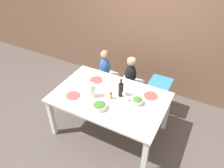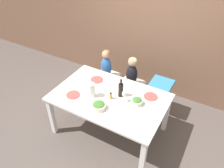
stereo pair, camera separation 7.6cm
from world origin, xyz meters
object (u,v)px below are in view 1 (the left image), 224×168
salad_bowl_large (100,106)px  wine_bottle (121,89)px  person_child_left (105,63)px  dinner_plate_back_right (151,96)px  paper_towel_roll (92,90)px  chair_right_highchair (160,89)px  dinner_plate_back_left (96,80)px  person_child_center (131,71)px  dinner_plate_front_left (73,96)px  chair_far_left (105,79)px  chair_far_center (130,87)px  wine_glass_near (125,94)px  salad_bowl_small (137,101)px

salad_bowl_large → wine_bottle: bearing=70.9°
person_child_left → dinner_plate_back_right: person_child_left is taller
paper_towel_roll → chair_right_highchair: bearing=49.2°
salad_bowl_large → dinner_plate_back_right: salad_bowl_large is taller
chair_right_highchair → dinner_plate_back_left: (-0.94, -0.52, 0.20)m
person_child_center → dinner_plate_front_left: size_ratio=2.63×
chair_far_left → chair_far_center: (0.52, 0.00, 0.00)m
chair_far_center → wine_bottle: (0.14, -0.68, 0.46)m
chair_far_left → dinner_plate_back_left: 0.64m
chair_right_highchair → person_child_center: person_child_center is taller
wine_bottle → salad_bowl_large: wine_bottle is taller
wine_bottle → dinner_plate_front_left: size_ratio=1.46×
chair_far_center → chair_right_highchair: bearing=-0.0°
wine_glass_near → dinner_plate_back_left: size_ratio=0.94×
wine_glass_near → dinner_plate_back_right: (0.30, 0.29, -0.13)m
chair_far_center → wine_bottle: size_ratio=1.55×
dinner_plate_front_left → chair_far_left: bearing=91.9°
person_child_left → paper_towel_roll: (0.29, -0.90, 0.11)m
person_child_left → salad_bowl_large: (0.52, -1.07, 0.04)m
chair_far_center → dinner_plate_back_right: 0.80m
person_child_center → salad_bowl_large: size_ratio=2.67×
person_child_left → dinner_plate_back_left: bearing=-75.9°
salad_bowl_large → paper_towel_roll: bearing=144.0°
chair_far_center → dinner_plate_front_left: (-0.49, -1.02, 0.35)m
chair_far_left → chair_right_highchair: bearing=-0.0°
chair_right_highchair → dinner_plate_back_right: size_ratio=3.38×
person_child_center → dinner_plate_front_left: person_child_center is taller
person_child_center → salad_bowl_large: 1.07m
chair_far_center → dinner_plate_back_right: size_ratio=2.26×
chair_right_highchair → salad_bowl_small: salad_bowl_small is taller
person_child_center → salad_bowl_small: size_ratio=3.26×
person_child_left → dinner_plate_back_right: (1.06, -0.48, 0.00)m
person_child_left → paper_towel_roll: 0.95m
dinner_plate_back_right → person_child_center: bearing=138.0°
dinner_plate_back_left → salad_bowl_large: bearing=-54.4°
chair_far_center → wine_glass_near: size_ratio=2.41×
salad_bowl_small → dinner_plate_back_right: (0.12, 0.24, -0.04)m
chair_right_highchair → person_child_left: person_child_left is taller
person_child_left → salad_bowl_small: size_ratio=3.26×
chair_far_center → salad_bowl_small: (0.42, -0.73, 0.40)m
chair_far_center → person_child_center: (-0.00, 0.00, 0.35)m
paper_towel_roll → dinner_plate_back_left: size_ratio=1.11×
chair_far_center → dinner_plate_back_right: dinner_plate_back_right is taller
person_child_left → wine_glass_near: (0.76, -0.77, 0.13)m
person_child_center → salad_bowl_small: bearing=-60.1°
person_child_center → dinner_plate_back_right: size_ratio=2.63×
wine_glass_near → dinner_plate_front_left: (-0.73, -0.25, -0.13)m
wine_bottle → dinner_plate_back_right: wine_bottle is taller
salad_bowl_large → dinner_plate_front_left: salad_bowl_large is taller
wine_glass_near → salad_bowl_small: 0.21m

